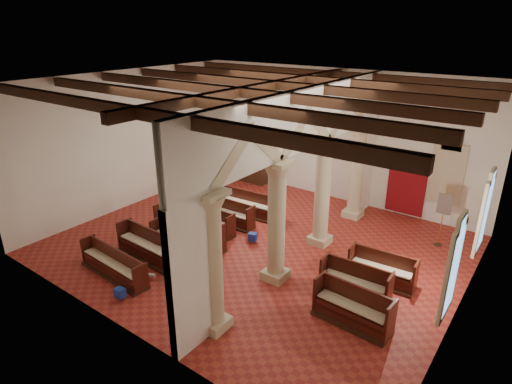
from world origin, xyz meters
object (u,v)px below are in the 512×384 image
object	(u,v)px
nave_pew_0	(114,268)
lectern	(258,174)
processional_banner	(441,226)
aisle_pew_0	(352,312)
pipe_organ	(250,156)

from	to	relation	value
nave_pew_0	lectern	bearing A→B (deg)	101.08
lectern	processional_banner	distance (m)	9.58
processional_banner	aisle_pew_0	xyz separation A→B (m)	(-0.71, -6.14, -0.39)
processional_banner	aisle_pew_0	size ratio (longest dim) A/B	1.00
lectern	nave_pew_0	xyz separation A→B (m)	(1.41, -10.02, -0.16)
processional_banner	aisle_pew_0	world-z (taller)	processional_banner
pipe_organ	lectern	xyz separation A→B (m)	(0.51, -0.01, -0.90)
lectern	processional_banner	bearing A→B (deg)	-15.04
processional_banner	nave_pew_0	xyz separation A→B (m)	(-8.06, -8.56, -0.46)
lectern	pipe_organ	bearing A→B (deg)	172.57
lectern	nave_pew_0	distance (m)	10.12
aisle_pew_0	pipe_organ	bearing A→B (deg)	143.62
nave_pew_0	pipe_organ	bearing A→B (deg)	103.91
aisle_pew_0	lectern	bearing A→B (deg)	142.06
pipe_organ	aisle_pew_0	world-z (taller)	pipe_organ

